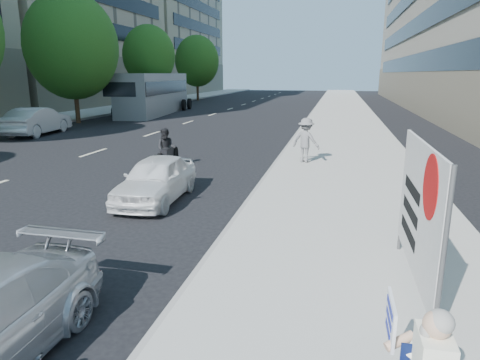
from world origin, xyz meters
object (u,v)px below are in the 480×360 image
(jogger, at_px, (306,140))
(bus, at_px, (155,94))
(motorcycle, at_px, (167,150))
(protest_banner, at_px, (419,209))
(white_sedan_near, at_px, (156,179))
(white_sedan_mid, at_px, (37,121))
(pedestrian_woman, at_px, (432,201))

(jogger, height_order, bus, bus)
(motorcycle, bearing_deg, bus, 106.73)
(jogger, distance_m, motorcycle, 4.99)
(protest_banner, relative_size, white_sedan_near, 0.88)
(motorcycle, bearing_deg, white_sedan_mid, 139.64)
(pedestrian_woman, distance_m, protest_banner, 2.48)
(pedestrian_woman, bearing_deg, white_sedan_near, 22.81)
(bus, bearing_deg, pedestrian_woman, -62.18)
(jogger, relative_size, motorcycle, 0.78)
(jogger, height_order, pedestrian_woman, jogger)
(pedestrian_woman, bearing_deg, white_sedan_mid, 2.88)
(jogger, bearing_deg, white_sedan_mid, 3.76)
(pedestrian_woman, bearing_deg, motorcycle, 1.36)
(bus, bearing_deg, jogger, -58.87)
(bus, bearing_deg, white_sedan_mid, -100.41)
(jogger, distance_m, protest_banner, 9.43)
(motorcycle, xyz_separation_m, bus, (-9.14, 19.88, 1.00))
(jogger, relative_size, protest_banner, 0.52)
(jogger, distance_m, white_sedan_mid, 15.84)
(motorcycle, bearing_deg, pedestrian_woman, -43.07)
(jogger, xyz_separation_m, pedestrian_woman, (2.94, -6.81, -0.07))
(protest_banner, xyz_separation_m, bus, (-16.20, 27.64, 0.23))
(protest_banner, bearing_deg, bus, 120.38)
(jogger, relative_size, white_sedan_mid, 0.35)
(protest_banner, xyz_separation_m, motorcycle, (-7.06, 7.76, -0.76))
(white_sedan_near, bearing_deg, pedestrian_woman, -15.75)
(protest_banner, distance_m, white_sedan_near, 7.02)
(pedestrian_woman, relative_size, white_sedan_mid, 0.32)
(jogger, distance_m, white_sedan_near, 6.32)
(white_sedan_near, distance_m, motorcycle, 4.07)
(pedestrian_woman, relative_size, protest_banner, 0.48)
(white_sedan_near, height_order, bus, bus)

